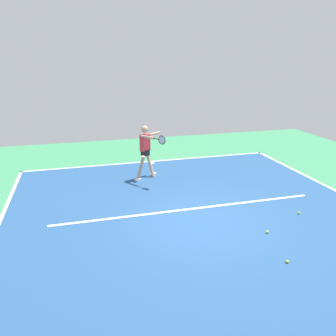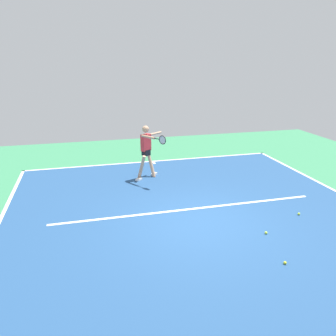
{
  "view_description": "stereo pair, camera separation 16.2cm",
  "coord_description": "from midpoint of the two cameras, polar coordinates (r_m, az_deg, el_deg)",
  "views": [
    {
      "loc": [
        2.83,
        7.3,
        3.99
      ],
      "look_at": [
        0.31,
        -1.81,
        0.9
      ],
      "focal_mm": 36.0,
      "sensor_mm": 36.0,
      "label": 1
    },
    {
      "loc": [
        2.67,
        7.34,
        3.99
      ],
      "look_at": [
        0.31,
        -1.81,
        0.9
      ],
      "focal_mm": 36.0,
      "sensor_mm": 36.0,
      "label": 2
    }
  ],
  "objects": [
    {
      "name": "court_line_centre_mark",
      "position": [
        13.49,
        -2.06,
        0.91
      ],
      "size": [
        0.1,
        0.3,
        0.01
      ],
      "primitive_type": "cube",
      "color": "white",
      "rests_on": "ground_plane"
    },
    {
      "name": "tennis_ball_by_baseline",
      "position": [
        8.51,
        16.8,
        -10.46
      ],
      "size": [
        0.07,
        0.07,
        0.07
      ],
      "primitive_type": "sphere",
      "color": "#C6E53D",
      "rests_on": "ground_plane"
    },
    {
      "name": "court_surface",
      "position": [
        8.78,
        5.51,
        -9.0
      ],
      "size": [
        9.94,
        11.04,
        0.0
      ],
      "primitive_type": "cube",
      "color": "navy",
      "rests_on": "ground_plane"
    },
    {
      "name": "ground_plane",
      "position": [
        8.78,
        5.51,
        -9.01
      ],
      "size": [
        19.31,
        19.31,
        0.0
      ],
      "primitive_type": "plane",
      "color": "#388456"
    },
    {
      "name": "tennis_ball_near_service_line",
      "position": [
        9.74,
        21.72,
        -7.22
      ],
      "size": [
        0.07,
        0.07,
        0.07
      ],
      "primitive_type": "sphere",
      "color": "#C6E53D",
      "rests_on": "ground_plane"
    },
    {
      "name": "court_line_baseline_near",
      "position": [
        13.68,
        -2.24,
        1.15
      ],
      "size": [
        9.94,
        0.1,
        0.01
      ],
      "primitive_type": "cube",
      "color": "white",
      "rests_on": "ground_plane"
    },
    {
      "name": "tennis_ball_far_corner",
      "position": [
        7.51,
        19.8,
        -14.87
      ],
      "size": [
        0.07,
        0.07,
        0.07
      ],
      "primitive_type": "sphere",
      "color": "yellow",
      "rests_on": "ground_plane"
    },
    {
      "name": "court_line_service",
      "position": [
        9.41,
        3.95,
        -6.99
      ],
      "size": [
        7.46,
        0.1,
        0.01
      ],
      "primitive_type": "cube",
      "color": "white",
      "rests_on": "ground_plane"
    },
    {
      "name": "tennis_player",
      "position": [
        11.49,
        -3.2,
        3.39
      ],
      "size": [
        1.08,
        1.44,
        1.86
      ],
      "rotation": [
        0.0,
        0.0,
        0.59
      ],
      "color": "tan",
      "rests_on": "ground_plane"
    }
  ]
}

